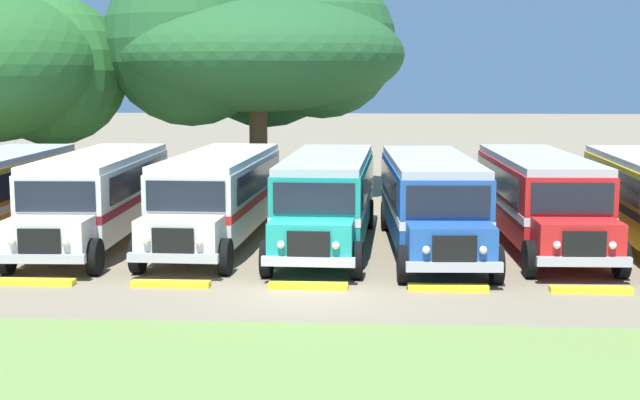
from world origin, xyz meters
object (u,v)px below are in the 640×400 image
object	(u,v)px
parked_bus_slot_1	(99,193)
parked_bus_slot_4	(431,198)
parked_bus_slot_2	(219,193)
parked_bus_slot_3	(327,195)
parked_bus_slot_5	(539,195)
broad_shade_tree	(256,49)

from	to	relation	value
parked_bus_slot_1	parked_bus_slot_4	bearing A→B (deg)	86.11
parked_bus_slot_2	parked_bus_slot_3	distance (m)	3.51
parked_bus_slot_1	parked_bus_slot_4	xyz separation A→B (m)	(10.54, -0.38, 0.00)
parked_bus_slot_1	parked_bus_slot_4	distance (m)	10.55
parked_bus_slot_5	broad_shade_tree	size ratio (longest dim) A/B	0.82
parked_bus_slot_2	parked_bus_slot_3	size ratio (longest dim) A/B	1.00
parked_bus_slot_2	parked_bus_slot_3	bearing A→B (deg)	87.96
parked_bus_slot_1	parked_bus_slot_5	xyz separation A→B (m)	(14.00, 0.49, 0.00)
parked_bus_slot_3	parked_bus_slot_4	world-z (taller)	same
parked_bus_slot_3	broad_shade_tree	bearing A→B (deg)	-161.66
parked_bus_slot_1	broad_shade_tree	xyz separation A→B (m)	(3.33, 13.43, 4.97)
parked_bus_slot_2	parked_bus_slot_5	size ratio (longest dim) A/B	1.00
broad_shade_tree	parked_bus_slot_3	bearing A→B (deg)	-73.36
parked_bus_slot_5	parked_bus_slot_4	bearing A→B (deg)	-77.50
parked_bus_slot_4	broad_shade_tree	distance (m)	16.35
parked_bus_slot_2	broad_shade_tree	world-z (taller)	broad_shade_tree
parked_bus_slot_3	broad_shade_tree	world-z (taller)	broad_shade_tree
parked_bus_slot_2	parked_bus_slot_4	bearing A→B (deg)	86.33
parked_bus_slot_4	parked_bus_slot_1	bearing A→B (deg)	-94.71
parked_bus_slot_1	parked_bus_slot_5	distance (m)	14.01
parked_bus_slot_1	parked_bus_slot_3	world-z (taller)	same
parked_bus_slot_1	parked_bus_slot_2	bearing A→B (deg)	92.66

